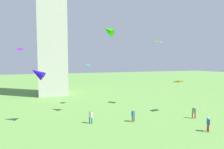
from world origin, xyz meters
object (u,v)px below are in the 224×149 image
(person_1, at_px, (133,115))
(kite_flying_5, at_px, (158,42))
(person_2, at_px, (208,123))
(kite_flying_1, at_px, (179,81))
(kite_flying_3, at_px, (20,49))
(person_3, at_px, (91,116))
(kite_flying_2, at_px, (88,65))
(kite_flying_4, at_px, (37,73))
(person_0, at_px, (194,112))
(kite_flying_0, at_px, (108,30))

(person_1, relative_size, kite_flying_5, 0.91)
(person_2, distance_m, kite_flying_5, 16.04)
(kite_flying_1, distance_m, kite_flying_3, 24.37)
(person_1, relative_size, person_3, 1.00)
(person_2, relative_size, person_3, 1.03)
(person_2, xyz_separation_m, kite_flying_2, (-9.83, 16.89, 6.35))
(person_2, distance_m, kite_flying_4, 21.11)
(kite_flying_4, xyz_separation_m, kite_flying_5, (19.44, 2.45, 4.92))
(person_3, bearing_deg, kite_flying_4, 32.66)
(person_0, relative_size, kite_flying_4, 0.76)
(person_1, relative_size, kite_flying_0, 0.73)
(kite_flying_0, bearing_deg, kite_flying_3, -61.93)
(person_2, bearing_deg, person_3, 96.19)
(kite_flying_1, bearing_deg, kite_flying_0, 151.09)
(person_0, height_order, kite_flying_5, kite_flying_5)
(person_1, relative_size, kite_flying_1, 0.95)
(kite_flying_5, bearing_deg, kite_flying_0, 68.38)
(kite_flying_3, distance_m, kite_flying_5, 22.19)
(kite_flying_3, height_order, kite_flying_4, kite_flying_3)
(person_1, bearing_deg, kite_flying_5, 15.27)
(person_1, distance_m, person_2, 8.68)
(kite_flying_2, relative_size, kite_flying_5, 0.70)
(person_3, distance_m, kite_flying_1, 14.47)
(kite_flying_2, relative_size, kite_flying_4, 0.57)
(person_1, relative_size, kite_flying_2, 1.30)
(person_2, relative_size, kite_flying_4, 0.77)
(person_1, xyz_separation_m, kite_flying_5, (7.86, 6.24, 10.41))
(kite_flying_0, height_order, kite_flying_3, kite_flying_0)
(person_2, bearing_deg, kite_flying_3, 91.66)
(person_3, xyz_separation_m, kite_flying_3, (-8.73, 7.71, 8.81))
(kite_flying_0, bearing_deg, kite_flying_4, -37.73)
(person_1, distance_m, person_3, 5.53)
(kite_flying_1, xyz_separation_m, kite_flying_2, (-12.03, 9.47, 2.49))
(kite_flying_3, bearing_deg, kite_flying_5, -142.21)
(kite_flying_5, bearing_deg, kite_flying_2, 33.83)
(kite_flying_1, xyz_separation_m, kite_flying_3, (-22.66, 7.51, 4.92))
(person_0, height_order, kite_flying_0, kite_flying_0)
(kite_flying_1, distance_m, kite_flying_4, 20.33)
(person_0, distance_m, person_2, 4.73)
(person_2, distance_m, kite_flying_2, 20.55)
(kite_flying_0, xyz_separation_m, kite_flying_5, (9.86, 2.06, -1.04))
(person_1, relative_size, kite_flying_4, 0.74)
(kite_flying_1, height_order, kite_flying_3, kite_flying_3)
(person_3, bearing_deg, person_0, -137.86)
(kite_flying_0, bearing_deg, person_0, 110.76)
(kite_flying_1, xyz_separation_m, kite_flying_4, (-20.14, 2.27, 1.60))
(kite_flying_5, bearing_deg, kite_flying_3, 49.36)
(kite_flying_0, xyz_separation_m, kite_flying_3, (-12.09, 4.85, -2.63))
(person_3, distance_m, kite_flying_5, 17.54)
(person_0, bearing_deg, kite_flying_2, 159.34)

